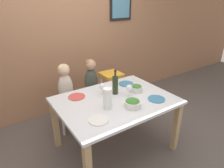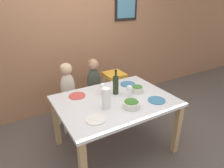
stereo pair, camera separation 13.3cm
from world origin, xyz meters
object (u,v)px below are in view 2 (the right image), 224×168
Objects in this scene: chair_right_highchair at (114,83)px; salad_bowl_large at (131,104)px; dinner_plate_back_right at (128,84)px; chair_far_left at (70,104)px; wine_bottle at (116,85)px; dinner_plate_front_left at (95,119)px; dinner_plate_back_left at (77,96)px; person_child_center at (93,75)px; wine_glass_far at (103,86)px; chair_far_center at (94,98)px; salad_bowl_small at (137,89)px; paper_towel_roll at (106,98)px; person_child_left at (67,81)px; wine_glass_near at (129,88)px; dinner_plate_front_right at (157,100)px.

salad_bowl_large is at bearing -110.79° from chair_right_highchair.
chair_far_left is at bearing 147.54° from dinner_plate_back_right.
chair_right_highchair is at bearing 60.50° from wine_bottle.
dinner_plate_back_left is at bearing 87.01° from dinner_plate_front_left.
wine_glass_far is at bearing -103.44° from person_child_center.
salad_bowl_large reaches higher than chair_far_center.
salad_bowl_small is 0.82m from dinner_plate_front_left.
paper_towel_roll is 1.16× the size of dinner_plate_back_right.
chair_far_left is 0.57m from person_child_center.
dinner_plate_front_left is at bearing -92.99° from dinner_plate_back_left.
person_child_left is at bearing 111.56° from salad_bowl_large.
wine_bottle is at bearing -55.49° from person_child_left.
paper_towel_roll reaches higher than chair_right_highchair.
wine_glass_far reaches higher than chair_far_center.
person_child_left is at bearing 86.91° from dinner_plate_front_left.
wine_glass_far is at bearing -19.32° from dinner_plate_back_left.
paper_towel_roll is 1.58× the size of salad_bowl_small.
wine_glass_near reaches higher than dinner_plate_front_right.
dinner_plate_back_right is (0.77, -0.02, 0.00)m from dinner_plate_back_left.
wine_glass_near is 0.18m from salad_bowl_small.
wine_bottle is at bearing -21.74° from dinner_plate_back_left.
person_child_left is 0.42m from person_child_center.
person_child_center is 3.64× the size of wine_glass_near.
wine_bottle reaches higher than salad_bowl_small.
salad_bowl_large is at bearing -75.70° from wine_glass_far.
salad_bowl_large is (-0.01, -1.03, 0.39)m from chair_far_center.
person_child_left is at bearing 179.82° from chair_far_center.
wine_bottle is 2.12× the size of wine_glass_near.
chair_far_left is 0.42m from chair_far_center.
dinner_plate_front_left is 1.00× the size of dinner_plate_front_right.
paper_towel_roll is 0.49m from dinner_plate_back_left.
dinner_plate_front_right is at bearing -4.03° from salad_bowl_large.
wine_glass_near is 0.36m from dinner_plate_front_right.
person_child_center reaches higher than chair_far_center.
dinner_plate_front_left is (-0.76, -0.31, -0.04)m from salad_bowl_small.
wine_bottle is 2.11× the size of salad_bowl_small.
dinner_plate_back_left is at bearing 158.21° from salad_bowl_small.
person_child_left is at bearing 86.76° from dinner_plate_back_left.
salad_bowl_large is at bearing -120.20° from wine_glass_near.
person_child_left reaches higher than chair_far_left.
wine_glass_near is 0.82× the size of salad_bowl_large.
wine_glass_far is at bearing -62.83° from chair_far_left.
salad_bowl_large reaches higher than dinner_plate_back_right.
wine_glass_far is (0.29, -0.56, 0.45)m from chair_far_left.
paper_towel_roll is at bearing 165.26° from dinner_plate_front_right.
salad_bowl_small reaches higher than dinner_plate_back_left.
wine_glass_far is 0.74× the size of dinner_plate_front_left.
chair_right_highchair reaches higher than chair_far_left.
person_child_center is at bearing 73.43° from paper_towel_roll.
chair_right_highchair is 3.53× the size of dinner_plate_front_right.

